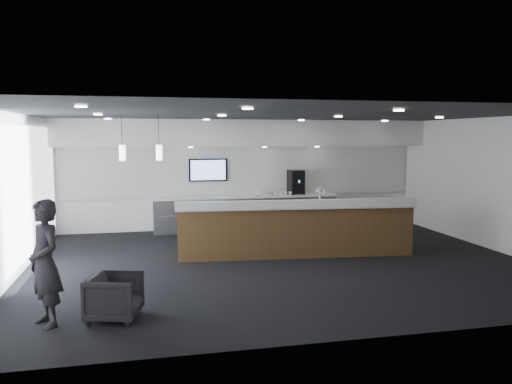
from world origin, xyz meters
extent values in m
plane|color=black|center=(0.00, 0.00, 0.00)|extent=(10.00, 10.00, 0.00)
cube|color=black|center=(0.00, 0.00, 3.00)|extent=(10.00, 8.00, 0.02)
cube|color=white|center=(0.00, 4.00, 1.50)|extent=(10.00, 0.02, 3.00)
cube|color=white|center=(-5.00, 0.00, 1.50)|extent=(0.02, 8.00, 3.00)
cube|color=white|center=(5.00, 0.00, 1.50)|extent=(0.02, 8.00, 3.00)
cube|color=silver|center=(0.00, 3.55, 2.65)|extent=(10.00, 0.90, 0.70)
cube|color=silver|center=(0.00, 3.97, 1.60)|extent=(9.80, 0.06, 1.40)
cube|color=silver|center=(-4.96, 0.00, 1.50)|extent=(0.04, 7.36, 2.55)
cube|color=gray|center=(0.00, 3.64, 0.45)|extent=(5.00, 0.60, 0.90)
cube|color=white|center=(0.00, 3.64, 0.93)|extent=(5.06, 0.66, 0.05)
cylinder|color=white|center=(-2.00, 3.32, 0.50)|extent=(0.60, 0.02, 0.02)
cylinder|color=white|center=(-1.00, 3.32, 0.50)|extent=(0.60, 0.02, 0.02)
cylinder|color=white|center=(0.00, 3.32, 0.50)|extent=(0.60, 0.02, 0.02)
cylinder|color=white|center=(1.00, 3.32, 0.50)|extent=(0.60, 0.02, 0.02)
cylinder|color=white|center=(2.00, 3.32, 0.50)|extent=(0.60, 0.02, 0.02)
cube|color=black|center=(-1.00, 3.91, 1.65)|extent=(1.05, 0.07, 0.62)
cube|color=blue|center=(-1.00, 3.87, 1.65)|extent=(0.95, 0.01, 0.54)
cylinder|color=#FFE7C6|center=(-2.40, 0.80, 2.25)|extent=(0.12, 0.12, 0.30)
cylinder|color=#FFE7C6|center=(-3.10, 0.80, 2.25)|extent=(0.12, 0.12, 0.30)
cube|color=#4D3019|center=(0.46, 0.51, 0.53)|extent=(5.07, 1.17, 1.05)
cube|color=white|center=(0.46, 0.51, 1.08)|extent=(5.16, 1.26, 0.06)
cube|color=white|center=(0.43, 0.12, 1.17)|extent=(5.10, 0.60, 0.18)
cylinder|color=white|center=(1.03, 0.56, 1.25)|extent=(0.04, 0.04, 0.28)
torus|color=white|center=(1.03, 0.50, 1.39)|extent=(0.19, 0.05, 0.19)
cube|color=black|center=(1.45, 3.71, 1.29)|extent=(0.42, 0.46, 0.67)
cube|color=white|center=(1.45, 3.47, 0.96)|extent=(0.24, 0.12, 0.02)
cube|color=white|center=(0.31, 3.52, 1.06)|extent=(0.16, 0.04, 0.22)
cube|color=white|center=(1.53, 3.56, 1.06)|extent=(0.17, 0.06, 0.22)
imported|color=black|center=(-3.14, -2.59, 0.32)|extent=(0.85, 0.84, 0.64)
imported|color=black|center=(-4.03, -2.63, 0.87)|extent=(0.69, 0.76, 1.73)
imported|color=white|center=(1.24, 3.54, 1.00)|extent=(0.10, 0.10, 0.09)
imported|color=white|center=(1.10, 3.54, 1.00)|extent=(0.14, 0.14, 0.09)
imported|color=white|center=(0.96, 3.54, 1.00)|extent=(0.12, 0.12, 0.09)
imported|color=white|center=(0.82, 3.54, 1.00)|extent=(0.13, 0.13, 0.09)
camera|label=1|loc=(-2.66, -9.67, 2.57)|focal=35.00mm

